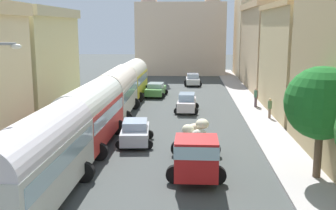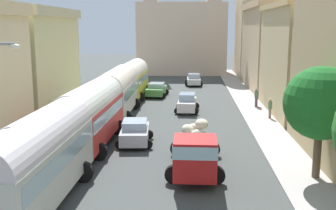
% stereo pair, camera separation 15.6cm
% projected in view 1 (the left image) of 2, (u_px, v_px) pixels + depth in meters
% --- Properties ---
extents(ground_plane, '(154.00, 154.00, 0.00)m').
position_uv_depth(ground_plane, '(172.00, 110.00, 37.14)').
color(ground_plane, '#414644').
extents(sidewalk_left, '(2.50, 70.00, 0.14)m').
position_uv_depth(sidewalk_left, '(93.00, 109.00, 37.52)').
color(sidewalk_left, '#A8AD98').
rests_on(sidewalk_left, ground).
extents(sidewalk_right, '(2.50, 70.00, 0.14)m').
position_uv_depth(sidewalk_right, '(253.00, 110.00, 36.73)').
color(sidewalk_right, '#ACA6A3').
rests_on(sidewalk_right, ground).
extents(building_left_2, '(6.16, 10.48, 8.89)m').
position_uv_depth(building_left_2, '(26.00, 65.00, 32.24)').
color(building_left_2, '#CCC48A').
rests_on(building_left_2, ground).
extents(building_right_2, '(5.00, 12.11, 9.42)m').
position_uv_depth(building_right_2, '(298.00, 59.00, 34.98)').
color(building_right_2, tan).
rests_on(building_right_2, ground).
extents(building_right_3, '(6.26, 14.92, 10.27)m').
position_uv_depth(building_right_3, '(272.00, 46.00, 49.06)').
color(building_right_3, tan).
rests_on(building_right_3, ground).
extents(building_right_4, '(5.56, 9.02, 13.84)m').
position_uv_depth(building_right_4, '(255.00, 30.00, 61.41)').
color(building_right_4, beige).
rests_on(building_right_4, ground).
extents(distant_church, '(13.90, 7.97, 20.29)m').
position_uv_depth(distant_church, '(181.00, 34.00, 65.56)').
color(distant_church, beige).
rests_on(distant_church, ground).
extents(parked_bus_0, '(3.26, 9.16, 3.93)m').
position_uv_depth(parked_bus_0, '(38.00, 157.00, 16.87)').
color(parked_bus_0, silver).
rests_on(parked_bus_0, ground).
extents(parked_bus_1, '(3.41, 9.22, 3.97)m').
position_uv_depth(parked_bus_1, '(91.00, 112.00, 25.70)').
color(parked_bus_1, red).
rests_on(parked_bus_1, ground).
extents(parked_bus_2, '(3.46, 9.17, 4.00)m').
position_uv_depth(parked_bus_2, '(116.00, 90.00, 34.52)').
color(parked_bus_2, beige).
rests_on(parked_bus_2, ground).
extents(parked_bus_3, '(3.33, 8.16, 3.90)m').
position_uv_depth(parked_bus_3, '(132.00, 78.00, 43.36)').
color(parked_bus_3, yellow).
rests_on(parked_bus_3, ground).
extents(cargo_truck_0, '(2.94, 7.26, 2.36)m').
position_uv_depth(cargo_truck_0, '(196.00, 151.00, 20.89)').
color(cargo_truck_0, red).
rests_on(cargo_truck_0, ground).
extents(car_0, '(2.22, 4.00, 1.66)m').
position_uv_depth(car_0, '(187.00, 103.00, 36.38)').
color(car_0, white).
rests_on(car_0, ground).
extents(car_1, '(2.32, 3.66, 1.54)m').
position_uv_depth(car_1, '(193.00, 80.00, 52.76)').
color(car_1, silver).
rests_on(car_1, ground).
extents(car_2, '(2.50, 3.90, 1.55)m').
position_uv_depth(car_2, '(135.00, 132.00, 26.35)').
color(car_2, silver).
rests_on(car_2, ground).
extents(car_3, '(2.56, 4.22, 1.47)m').
position_uv_depth(car_3, '(156.00, 90.00, 44.47)').
color(car_3, '#559849').
rests_on(car_3, ground).
extents(pedestrian_0, '(0.44, 0.44, 1.91)m').
position_uv_depth(pedestrian_0, '(256.00, 97.00, 37.80)').
color(pedestrian_0, '#52414B').
rests_on(pedestrian_0, ground).
extents(pedestrian_1, '(0.41, 0.41, 1.77)m').
position_uv_depth(pedestrian_1, '(270.00, 108.00, 33.20)').
color(pedestrian_1, '#7C6653').
rests_on(pedestrian_1, ground).
extents(pedestrian_2, '(0.41, 0.41, 1.78)m').
position_uv_depth(pedestrian_2, '(256.00, 97.00, 38.33)').
color(pedestrian_2, gray).
rests_on(pedestrian_2, ground).
extents(roadside_tree_1, '(3.55, 3.55, 5.63)m').
position_uv_depth(roadside_tree_1, '(321.00, 103.00, 19.59)').
color(roadside_tree_1, brown).
rests_on(roadside_tree_1, ground).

